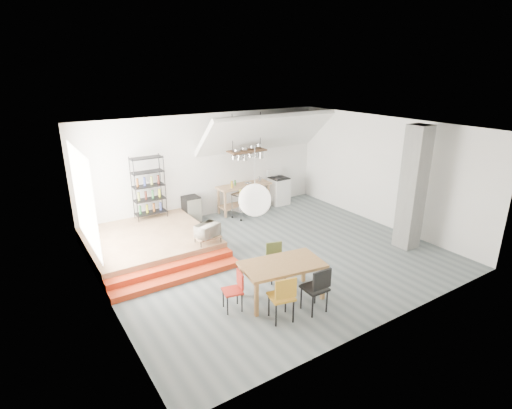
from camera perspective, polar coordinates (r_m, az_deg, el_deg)
floor at (r=10.21m, az=2.23°, el=-7.15°), size 8.00×8.00×0.00m
wall_back at (r=12.53m, az=-6.94°, el=5.50°), size 8.00×0.04×3.20m
wall_left at (r=8.12m, az=-21.43°, el=-3.32°), size 0.04×7.00×3.20m
wall_right at (r=12.28m, az=17.84°, el=4.44°), size 0.04×7.00×3.20m
ceiling at (r=9.26m, az=2.49°, el=10.91°), size 8.00×7.00×0.02m
slope_ceiling at (r=12.72m, az=1.51°, el=10.20°), size 4.40×1.44×1.32m
window_pane at (r=9.46m, az=-23.42°, el=0.81°), size 0.02×2.50×2.20m
platform at (r=10.78m, az=-15.07°, el=-5.21°), size 3.00×3.00×0.40m
step_lower at (r=9.18m, az=-11.05°, el=-10.29°), size 3.00×0.35×0.13m
step_upper at (r=9.43m, az=-11.90°, el=-9.03°), size 3.00×0.35×0.27m
concrete_column at (r=10.87m, az=21.49°, el=2.19°), size 0.50×0.50×3.20m
kitchen_counter at (r=13.00m, az=-1.74°, el=1.67°), size 1.80×0.60×0.91m
stove at (r=13.79m, az=3.24°, el=2.05°), size 0.60×0.60×1.18m
pot_rack at (r=12.49m, az=-1.15°, el=7.36°), size 1.20×0.50×1.43m
wire_shelving at (r=11.62m, az=-15.10°, el=2.49°), size 0.88×0.38×1.80m
microwave_shelf at (r=9.93m, az=-6.89°, el=-4.61°), size 0.60×0.40×0.16m
paper_lantern at (r=7.31m, az=-0.17°, el=0.63°), size 0.60×0.60×0.60m
dining_table at (r=8.14m, az=3.76°, el=-8.91°), size 1.77×1.17×0.78m
chair_mustard at (r=7.49m, az=3.88°, el=-12.76°), size 0.52×0.52×0.95m
chair_black at (r=7.81m, az=8.76°, el=-11.46°), size 0.45×0.45×0.96m
chair_olive at (r=8.90m, az=2.78°, el=-7.68°), size 0.48×0.48×0.85m
chair_red at (r=7.89m, az=-2.95°, el=-11.75°), size 0.43×0.43×0.79m
rolling_cart at (r=12.54m, az=-1.62°, el=0.50°), size 0.89×0.63×0.80m
mini_fridge at (r=12.31m, az=-9.20°, el=-0.68°), size 0.47×0.47×0.81m
microwave at (r=9.86m, az=-6.93°, el=-3.67°), size 0.67×0.56×0.32m
bowl at (r=12.93m, az=-1.16°, el=3.02°), size 0.23×0.23×0.05m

